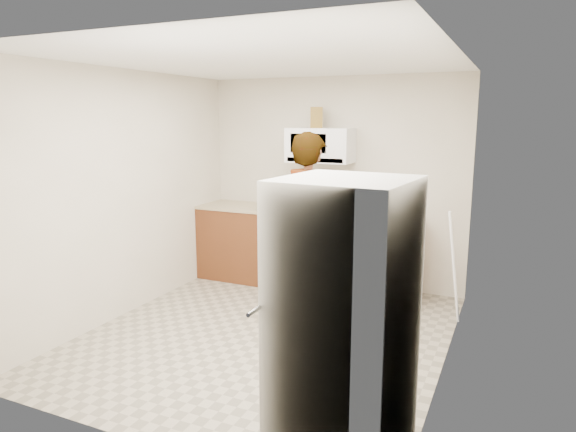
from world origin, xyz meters
The scene contains 20 objects.
floor centered at (0.00, 0.00, 0.00)m, with size 3.60×3.60×0.00m, color gray.
back_wall centered at (0.00, 1.79, 1.25)m, with size 3.20×0.02×2.50m, color beige.
right_wall centered at (1.59, 0.00, 1.25)m, with size 0.02×3.60×2.50m, color beige.
cabinet_left centered at (-1.04, 1.49, 0.45)m, with size 1.12×0.62×0.90m, color #602B16.
counter_left centered at (-1.04, 1.49, 0.92)m, with size 1.14×0.64×0.04m, color #9B8A69.
cabinet_right centered at (0.68, 1.49, 0.45)m, with size 0.80×0.62×0.90m, color #602B16.
counter_right centered at (0.68, 1.49, 0.92)m, with size 0.82×0.64×0.04m, color #9B8A69.
gas_range centered at (-0.10, 1.48, 0.49)m, with size 0.76×0.65×1.13m.
microwave centered at (-0.10, 1.61, 1.70)m, with size 0.76×0.38×0.40m, color white.
person centered at (0.12, 0.74, 0.94)m, with size 0.69×0.45×1.88m, color tan.
fridge centered at (1.21, -1.44, 0.85)m, with size 0.70×0.70×1.70m, color silver.
kettle centered at (0.77, 1.62, 1.04)m, with size 0.17×0.17×0.20m, color white.
jug centered at (-0.14, 1.59, 2.02)m, with size 0.14×0.14×0.24m, color brown.
saucepan centered at (-0.34, 1.66, 1.02)m, with size 0.23×0.23×0.12m, color silver.
tray centered at (-0.02, 1.34, 0.96)m, with size 0.25×0.16×0.05m, color silver.
bottle_spray centered at (-0.71, 1.24, 1.04)m, with size 0.06×0.06×0.21m, color #B70D22.
bottle_hot_sauce centered at (-0.67, 1.36, 1.01)m, with size 0.05×0.05×0.15m, color orange.
bottle_green_cap centered at (-0.75, 1.37, 1.04)m, with size 0.06×0.06×0.20m, color #1B971E.
pot_lid centered at (-0.62, 1.32, 0.94)m, with size 0.24×0.24×0.01m, color silver.
broom centered at (1.55, 0.96, 0.58)m, with size 0.03×0.03×1.16m, color white.
Camera 1 is at (2.05, -4.07, 2.02)m, focal length 32.00 mm.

